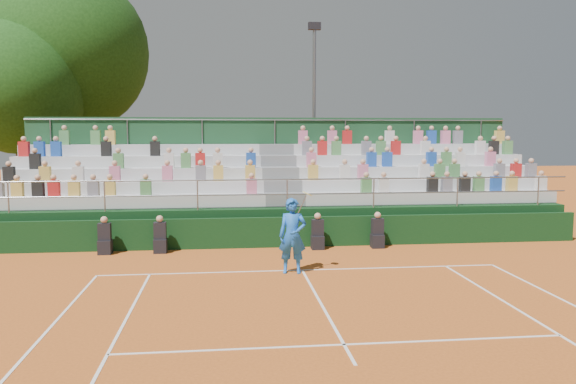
{
  "coord_description": "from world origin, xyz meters",
  "views": [
    {
      "loc": [
        -2.07,
        -14.99,
        3.78
      ],
      "look_at": [
        0.0,
        3.5,
        1.8
      ],
      "focal_mm": 35.0,
      "sensor_mm": 36.0,
      "label": 1
    }
  ],
  "objects": [
    {
      "name": "tree_east",
      "position": [
        -9.98,
        14.95,
        7.81
      ],
      "size": [
        8.18,
        8.18,
        11.91
      ],
      "color": "#3A2415",
      "rests_on": "ground"
    },
    {
      "name": "courtside_wall",
      "position": [
        0.0,
        3.2,
        0.5
      ],
      "size": [
        20.0,
        0.15,
        1.0
      ],
      "primitive_type": "cube",
      "color": "black",
      "rests_on": "ground"
    },
    {
      "name": "grandstand",
      "position": [
        0.01,
        6.43,
        1.08
      ],
      "size": [
        20.0,
        5.2,
        4.4
      ],
      "color": "black",
      "rests_on": "ground"
    },
    {
      "name": "ground",
      "position": [
        0.0,
        0.0,
        0.0
      ],
      "size": [
        90.0,
        90.0,
        0.0
      ],
      "primitive_type": "plane",
      "color": "#C25D20",
      "rests_on": "ground"
    },
    {
      "name": "tree_west",
      "position": [
        -11.56,
        12.56,
        5.84
      ],
      "size": [
        6.19,
        6.19,
        8.95
      ],
      "color": "#3A2415",
      "rests_on": "ground"
    },
    {
      "name": "floodlight_mast",
      "position": [
        2.24,
        12.13,
        5.19
      ],
      "size": [
        0.6,
        0.25,
        9.0
      ],
      "color": "gray",
      "rests_on": "ground"
    },
    {
      "name": "line_officials",
      "position": [
        -1.55,
        2.75,
        0.48
      ],
      "size": [
        9.11,
        0.4,
        1.19
      ],
      "color": "black",
      "rests_on": "ground"
    },
    {
      "name": "tennis_player",
      "position": [
        -0.3,
        -0.25,
        1.02
      ],
      "size": [
        0.93,
        0.59,
        2.22
      ],
      "color": "blue",
      "rests_on": "ground"
    }
  ]
}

